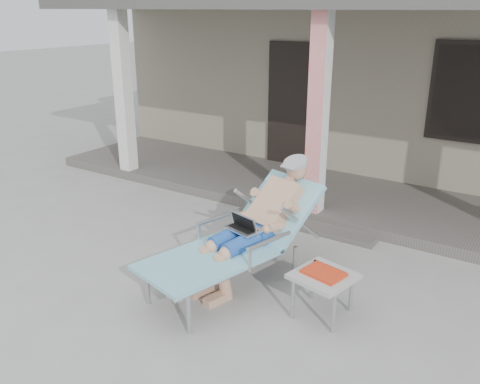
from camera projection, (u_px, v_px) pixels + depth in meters
The scene contains 7 objects.
ground at pixel (225, 287), 5.37m from camera, with size 60.00×60.00×0.00m, color #9E9E99.
house at pixel (413, 68), 9.91m from camera, with size 10.40×5.40×3.30m.
porch_deck at pixel (337, 197), 7.71m from camera, with size 10.00×2.00×0.15m, color #605B56.
porch_overhang at pixel (349, 7), 6.73m from camera, with size 10.00×2.30×2.85m.
porch_step at pixel (303, 225), 6.81m from camera, with size 2.00×0.30×0.07m, color #605B56.
lounger at pixel (247, 209), 5.21m from camera, with size 1.26×2.16×1.35m.
side_table at pixel (323, 278), 4.76m from camera, with size 0.62×0.62×0.47m.
Camera 1 is at (2.70, -3.85, 2.78)m, focal length 38.00 mm.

